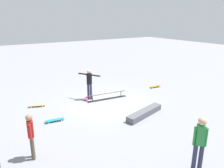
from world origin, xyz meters
The scene contains 10 objects.
ground_plane centered at (0.00, 0.00, 0.00)m, with size 60.00×60.00×0.00m, color gray.
grind_rail centered at (-0.31, -0.36, 0.15)m, with size 2.33×0.51×0.36m.
skate_ledge centered at (-0.66, 2.39, 0.14)m, with size 2.23×0.40×0.27m, color #595960.
skater_main centered at (0.48, -0.89, 0.98)m, with size 0.76×1.21×1.69m.
skateboard_main centered at (0.58, -1.02, 0.07)m, with size 0.70×0.72×0.09m.
bystander_red_shirt centered at (4.41, 2.87, 0.86)m, with size 0.22×0.35×1.53m.
bystander_green_shirt centered at (0.51, 6.05, 0.96)m, with size 0.33×0.32×1.70m.
loose_skateboard_natural centered at (3.24, -1.33, 0.07)m, with size 0.82×0.46×0.09m.
loose_skateboard_teal centered at (3.02, 0.75, 0.07)m, with size 0.82×0.33×0.09m.
loose_skateboard_orange centered at (-4.03, -0.47, 0.07)m, with size 0.82×0.32×0.09m.
Camera 1 is at (5.50, 9.24, 4.31)m, focal length 34.68 mm.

